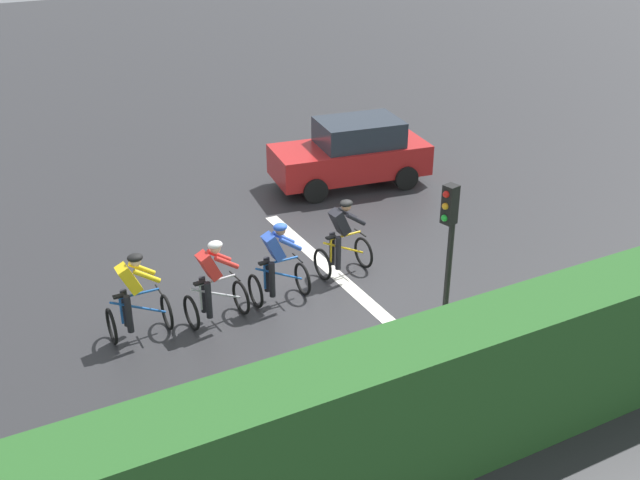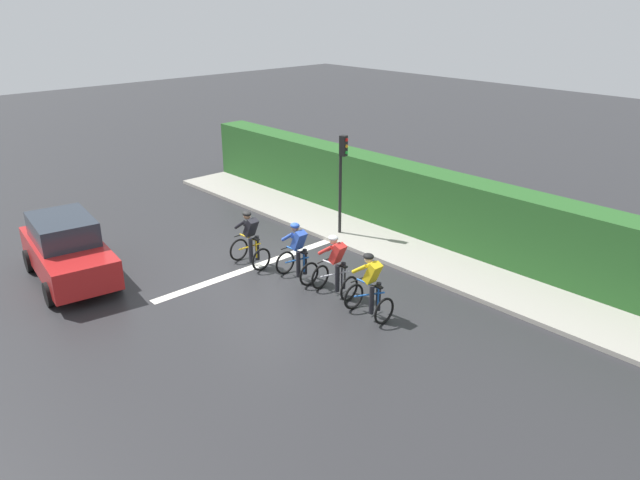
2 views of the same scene
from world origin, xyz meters
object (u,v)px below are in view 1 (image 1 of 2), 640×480
Objects in this scene: cyclist_second at (213,284)px; cyclist_mid at (277,265)px; cyclist_lead at (135,298)px; traffic_light_near_crossing at (448,249)px; car_red at (352,153)px; cyclist_fourth at (342,239)px.

cyclist_second is 1.37m from cyclist_mid.
cyclist_lead is at bearing 88.63° from cyclist_mid.
traffic_light_near_crossing is (-3.28, -4.33, 1.43)m from cyclist_lead.
traffic_light_near_crossing is at bearing -136.59° from cyclist_second.
cyclist_second is at bearing 129.65° from car_red.
cyclist_fourth is (0.51, -3.02, 0.00)m from cyclist_second.
traffic_light_near_crossing is at bearing -154.19° from cyclist_mid.
cyclist_lead and cyclist_mid have the same top height.
traffic_light_near_crossing reaches higher than cyclist_fourth.
cyclist_second is 4.48m from traffic_light_near_crossing.
cyclist_fourth is 0.39× the size of car_red.
cyclist_mid is (0.13, -1.36, 0.00)m from cyclist_second.
cyclist_second is at bearing 95.63° from cyclist_mid.
traffic_light_near_crossing reaches higher than cyclist_lead.
traffic_light_near_crossing is at bearing 178.33° from cyclist_fourth.
cyclist_fourth is (0.38, -1.66, 0.00)m from cyclist_mid.
car_red reaches higher than cyclist_second.
car_red is at bearing -19.66° from traffic_light_near_crossing.
cyclist_second and cyclist_fourth have the same top height.
cyclist_mid is 6.32m from car_red.
cyclist_second is 0.39× the size of car_red.
car_red is (4.59, -4.35, 0.08)m from cyclist_mid.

